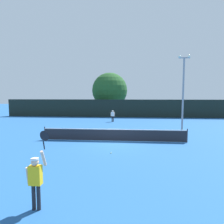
# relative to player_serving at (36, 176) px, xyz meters

# --- Properties ---
(ground_plane) EXTENTS (120.00, 120.00, 0.00)m
(ground_plane) POSITION_rel_player_serving_xyz_m (1.76, 9.16, -1.10)
(ground_plane) COLOR #235693
(tennis_net) EXTENTS (11.33, 0.08, 1.07)m
(tennis_net) POSITION_rel_player_serving_xyz_m (1.76, 9.16, -0.59)
(tennis_net) COLOR #232328
(tennis_net) RESTS_ON ground
(perimeter_fence) EXTENTS (38.75, 0.12, 2.91)m
(perimeter_fence) POSITION_rel_player_serving_xyz_m (1.76, 25.48, 0.35)
(perimeter_fence) COLOR black
(perimeter_fence) RESTS_ON ground
(player_serving) EXTENTS (0.67, 0.39, 2.51)m
(player_serving) POSITION_rel_player_serving_xyz_m (0.00, 0.00, 0.00)
(player_serving) COLOR yellow
(player_serving) RESTS_ON ground
(player_receiving) EXTENTS (0.57, 0.23, 1.55)m
(player_receiving) POSITION_rel_player_serving_xyz_m (0.81, 19.98, -0.17)
(player_receiving) COLOR white
(player_receiving) RESTS_ON ground
(tennis_ball) EXTENTS (0.07, 0.07, 0.07)m
(tennis_ball) POSITION_rel_player_serving_xyz_m (1.83, 5.94, -1.07)
(tennis_ball) COLOR #CCE033
(tennis_ball) RESTS_ON ground
(light_pole) EXTENTS (1.18, 0.28, 7.58)m
(light_pole) POSITION_rel_player_serving_xyz_m (8.40, 14.21, 3.24)
(light_pole) COLOR gray
(light_pole) RESTS_ON ground
(large_tree) EXTENTS (6.69, 6.69, 7.87)m
(large_tree) POSITION_rel_player_serving_xyz_m (-0.63, 30.69, 3.42)
(large_tree) COLOR brown
(large_tree) RESTS_ON ground
(parked_car_near) EXTENTS (2.35, 4.38, 1.69)m
(parked_car_near) POSITION_rel_player_serving_xyz_m (-1.32, 33.28, -0.33)
(parked_car_near) COLOR navy
(parked_car_near) RESTS_ON ground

